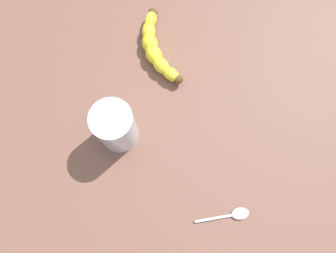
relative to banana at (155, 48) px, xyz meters
The scene contains 4 objects.
wooden_tabletop 17.21cm from the banana, 160.86° to the left, with size 120.00×120.00×3.00cm, color brown.
banana is the anchor object (origin of this frame).
smoothie_glass 21.97cm from the banana, 100.55° to the left, with size 8.24×8.24×12.11cm.
teaspoon 40.78cm from the banana, 145.66° to the left, with size 9.44×8.40×0.80cm.
Camera 1 is at (-5.46, 24.30, 67.69)cm, focal length 32.53 mm.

